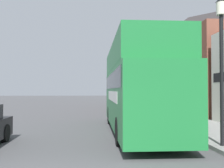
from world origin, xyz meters
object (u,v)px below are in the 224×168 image
object	(u,v)px
parked_car_ahead_of_bus	(132,108)
lamp_post_second	(168,67)
lamp_post_nearest	(221,43)
tour_bus	(136,93)

from	to	relation	value
parked_car_ahead_of_bus	lamp_post_second	size ratio (longest dim) A/B	0.94
lamp_post_second	lamp_post_nearest	bearing A→B (deg)	-91.57
tour_bus	parked_car_ahead_of_bus	world-z (taller)	tour_bus
lamp_post_nearest	lamp_post_second	xyz separation A→B (m)	(0.20, 7.39, -0.21)
tour_bus	lamp_post_nearest	xyz separation A→B (m)	(2.32, -4.01, 1.76)
tour_bus	lamp_post_second	size ratio (longest dim) A/B	2.16
parked_car_ahead_of_bus	lamp_post_nearest	bearing A→B (deg)	-80.01
parked_car_ahead_of_bus	lamp_post_nearest	xyz separation A→B (m)	(1.47, -11.36, 3.01)
lamp_post_nearest	parked_car_ahead_of_bus	bearing A→B (deg)	97.40
parked_car_ahead_of_bus	lamp_post_nearest	size ratio (longest dim) A/B	0.88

